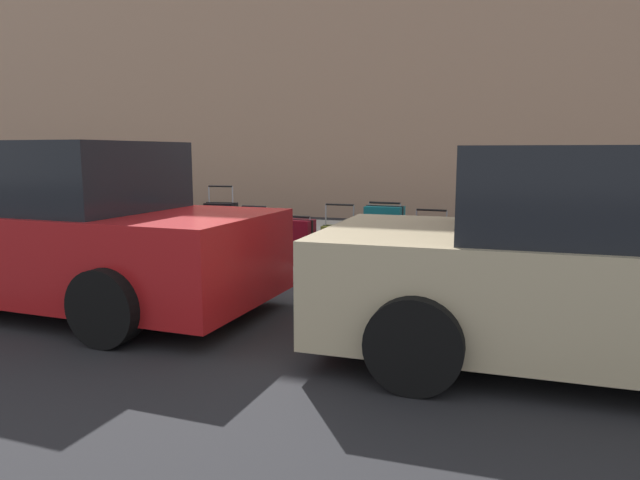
% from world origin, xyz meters
% --- Properties ---
extents(ground_plane, '(40.00, 40.00, 0.00)m').
position_xyz_m(ground_plane, '(0.00, 0.00, 0.00)').
color(ground_plane, black).
extents(sidewalk_curb, '(18.00, 5.00, 0.14)m').
position_xyz_m(sidewalk_curb, '(0.00, -2.50, 0.07)').
color(sidewalk_curb, '#9E9B93').
rests_on(sidewalk_curb, ground_plane).
extents(building_facade_sidewalk_side, '(24.00, 3.00, 10.12)m').
position_xyz_m(building_facade_sidewalk_side, '(0.00, -8.10, 5.06)').
color(building_facade_sidewalk_side, '#9E7A60').
rests_on(building_facade_sidewalk_side, ground_plane).
extents(suitcase_navy_0, '(0.42, 0.29, 0.73)m').
position_xyz_m(suitcase_navy_0, '(-4.27, -0.47, 0.48)').
color(suitcase_navy_0, navy).
rests_on(suitcase_navy_0, sidewalk_curb).
extents(suitcase_black_1, '(0.39, 0.25, 0.78)m').
position_xyz_m(suitcase_black_1, '(-3.75, -0.50, 0.40)').
color(suitcase_black_1, black).
rests_on(suitcase_black_1, sidewalk_curb).
extents(suitcase_silver_2, '(0.44, 0.26, 0.88)m').
position_xyz_m(suitcase_silver_2, '(-3.22, -0.38, 0.45)').
color(suitcase_silver_2, '#9EA0A8').
rests_on(suitcase_silver_2, sidewalk_curb).
extents(suitcase_red_3, '(0.42, 0.24, 0.76)m').
position_xyz_m(suitcase_red_3, '(-2.67, -0.38, 0.42)').
color(suitcase_red_3, red).
rests_on(suitcase_red_3, sidewalk_curb).
extents(suitcase_teal_4, '(0.45, 0.28, 0.83)m').
position_xyz_m(suitcase_teal_4, '(-2.12, -0.40, 0.52)').
color(suitcase_teal_4, '#0F606B').
rests_on(suitcase_teal_4, sidewalk_curb).
extents(suitcase_olive_5, '(0.42, 0.22, 0.78)m').
position_xyz_m(suitcase_olive_5, '(-1.56, -0.40, 0.40)').
color(suitcase_olive_5, '#59601E').
rests_on(suitcase_olive_5, sidewalk_curb).
extents(suitcase_maroon_6, '(0.50, 0.30, 0.62)m').
position_xyz_m(suitcase_maroon_6, '(-0.98, -0.38, 0.42)').
color(suitcase_maroon_6, maroon).
rests_on(suitcase_maroon_6, sidewalk_curb).
extents(suitcase_navy_7, '(0.41, 0.19, 0.73)m').
position_xyz_m(suitcase_navy_7, '(-0.40, -0.41, 0.48)').
color(suitcase_navy_7, navy).
rests_on(suitcase_navy_7, sidewalk_curb).
extents(suitcase_black_8, '(0.42, 0.28, 0.97)m').
position_xyz_m(suitcase_black_8, '(0.13, -0.50, 0.51)').
color(suitcase_black_8, black).
rests_on(suitcase_black_8, sidewalk_curb).
extents(fire_hydrant, '(0.39, 0.21, 0.75)m').
position_xyz_m(fire_hydrant, '(0.98, -0.45, 0.53)').
color(fire_hydrant, '#99999E').
rests_on(fire_hydrant, sidewalk_curb).
extents(bollard_post, '(0.16, 0.16, 0.78)m').
position_xyz_m(bollard_post, '(1.78, -0.30, 0.53)').
color(bollard_post, '#333338').
rests_on(bollard_post, sidewalk_curb).
extents(parked_car_beige_0, '(4.41, 2.16, 1.58)m').
position_xyz_m(parked_car_beige_0, '(-4.37, 1.73, 0.74)').
color(parked_car_beige_0, tan).
rests_on(parked_car_beige_0, ground_plane).
extents(parked_car_red_1, '(4.66, 2.01, 1.64)m').
position_xyz_m(parked_car_red_1, '(0.85, 1.73, 0.77)').
color(parked_car_red_1, '#AD1619').
rests_on(parked_car_red_1, ground_plane).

